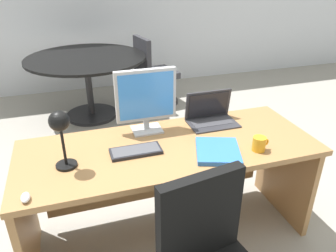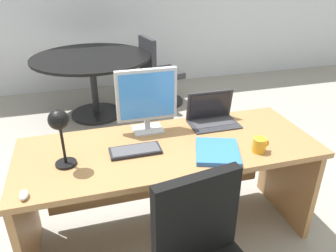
{
  "view_description": "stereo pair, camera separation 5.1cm",
  "coord_description": "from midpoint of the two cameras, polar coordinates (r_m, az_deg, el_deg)",
  "views": [
    {
      "loc": [
        -0.55,
        -1.7,
        1.78
      ],
      "look_at": [
        0.0,
        0.04,
        0.86
      ],
      "focal_mm": 35.03,
      "sensor_mm": 36.0,
      "label": 1
    },
    {
      "loc": [
        -0.5,
        -1.72,
        1.78
      ],
      "look_at": [
        0.0,
        0.04,
        0.86
      ],
      "focal_mm": 35.03,
      "sensor_mm": 36.0,
      "label": 2
    }
  ],
  "objects": [
    {
      "name": "ground",
      "position": [
        3.71,
        -7.26,
        -2.23
      ],
      "size": [
        12.0,
        12.0,
        0.0
      ],
      "primitive_type": "plane",
      "color": "gray"
    },
    {
      "name": "desk",
      "position": [
        2.22,
        -0.78,
        -7.43
      ],
      "size": [
        1.88,
        0.73,
        0.74
      ],
      "color": "#9E7042",
      "rests_on": "ground"
    },
    {
      "name": "monitor",
      "position": [
        2.16,
        -4.54,
        4.91
      ],
      "size": [
        0.4,
        0.16,
        0.43
      ],
      "color": "#B7BABF",
      "rests_on": "desk"
    },
    {
      "name": "laptop",
      "position": [
        2.37,
        6.72,
        2.33
      ],
      "size": [
        0.34,
        0.23,
        0.22
      ],
      "color": "#2D2D33",
      "rests_on": "desk"
    },
    {
      "name": "keyboard",
      "position": [
        2.0,
        -6.36,
        -4.36
      ],
      "size": [
        0.31,
        0.13,
        0.02
      ],
      "color": "black",
      "rests_on": "desk"
    },
    {
      "name": "mouse",
      "position": [
        1.77,
        -24.34,
        -11.27
      ],
      "size": [
        0.04,
        0.08,
        0.03
      ],
      "color": "silver",
      "rests_on": "desk"
    },
    {
      "name": "desk_lamp",
      "position": [
        1.82,
        -19.0,
        -0.4
      ],
      "size": [
        0.12,
        0.14,
        0.35
      ],
      "color": "black",
      "rests_on": "desk"
    },
    {
      "name": "book",
      "position": [
        2.0,
        7.93,
        -4.32
      ],
      "size": [
        0.34,
        0.37,
        0.03
      ],
      "color": "blue",
      "rests_on": "desk"
    },
    {
      "name": "coffee_mug",
      "position": [
        2.07,
        14.92,
        -3.01
      ],
      "size": [
        0.11,
        0.08,
        0.09
      ],
      "color": "orange",
      "rests_on": "desk"
    },
    {
      "name": "meeting_table",
      "position": [
        4.14,
        -14.21,
        9.15
      ],
      "size": [
        1.42,
        1.42,
        0.77
      ],
      "color": "black",
      "rests_on": "ground"
    },
    {
      "name": "meeting_chair_near",
      "position": [
        4.49,
        -2.87,
        8.43
      ],
      "size": [
        0.56,
        0.56,
        0.93
      ],
      "color": "black",
      "rests_on": "ground"
    }
  ]
}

